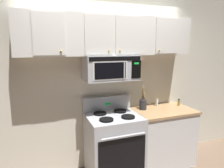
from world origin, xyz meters
The scene contains 8 objects.
back_wall centered at (0.00, 0.79, 1.35)m, with size 5.20×0.10×2.70m, color silver.
stove_range centered at (0.00, 0.42, 0.47)m, with size 0.76×0.69×1.12m.
over_range_microwave centered at (0.00, 0.54, 1.58)m, with size 0.76×0.43×0.35m.
upper_cabinets centered at (0.00, 0.57, 2.02)m, with size 2.50×0.36×0.55m.
counter_segment centered at (0.84, 0.43, 0.45)m, with size 0.93×0.65×0.90m.
utensil_crock_charcoal centered at (0.54, 0.55, 0.99)m, with size 0.11×0.11×0.37m.
salt_shaker centered at (0.85, 0.63, 0.96)m, with size 0.04×0.04×0.12m.
spice_jar centered at (1.19, 0.51, 0.96)m, with size 0.04×0.04×0.12m.
Camera 1 is at (-1.03, -2.23, 1.89)m, focal length 33.57 mm.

